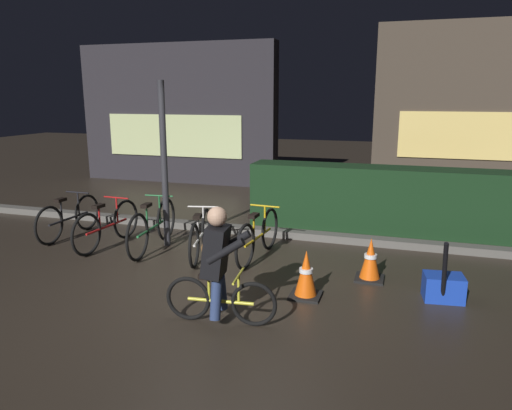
{
  "coord_description": "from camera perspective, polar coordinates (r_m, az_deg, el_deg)",
  "views": [
    {
      "loc": [
        2.08,
        -5.31,
        2.32
      ],
      "look_at": [
        0.2,
        0.6,
        0.9
      ],
      "focal_mm": 33.64,
      "sensor_mm": 36.0,
      "label": 1
    }
  ],
  "objects": [
    {
      "name": "traffic_cone_near",
      "position": [
        5.69,
        5.97,
        -8.23
      ],
      "size": [
        0.36,
        0.36,
        0.57
      ],
      "color": "black",
      "rests_on": "ground"
    },
    {
      "name": "parked_bike_right_mid",
      "position": [
        6.93,
        0.26,
        -3.72
      ],
      "size": [
        0.46,
        1.6,
        0.74
      ],
      "rotation": [
        0.0,
        0.0,
        1.49
      ],
      "color": "black",
      "rests_on": "ground"
    },
    {
      "name": "ground_plane",
      "position": [
        6.16,
        -3.51,
        -9.27
      ],
      "size": [
        40.0,
        40.0,
        0.0
      ],
      "primitive_type": "plane",
      "color": "#2D261E"
    },
    {
      "name": "traffic_cone_far",
      "position": [
        6.34,
        13.45,
        -6.37
      ],
      "size": [
        0.36,
        0.36,
        0.56
      ],
      "color": "black",
      "rests_on": "ground"
    },
    {
      "name": "blue_crate",
      "position": [
        6.04,
        21.38,
        -9.11
      ],
      "size": [
        0.48,
        0.37,
        0.3
      ],
      "primitive_type": "cube",
      "rotation": [
        0.0,
        0.0,
        0.13
      ],
      "color": "#193DB7",
      "rests_on": "ground"
    },
    {
      "name": "parked_bike_left_mid",
      "position": [
        7.84,
        -17.28,
        -2.34
      ],
      "size": [
        0.46,
        1.61,
        0.74
      ],
      "rotation": [
        0.0,
        0.0,
        1.52
      ],
      "color": "black",
      "rests_on": "ground"
    },
    {
      "name": "closed_umbrella",
      "position": [
        5.71,
        21.48,
        -7.63
      ],
      "size": [
        0.09,
        0.36,
        0.81
      ],
      "primitive_type": "cylinder",
      "rotation": [
        0.0,
        0.37,
        4.58
      ],
      "color": "black",
      "rests_on": "ground"
    },
    {
      "name": "cyclist",
      "position": [
        4.96,
        -4.52,
        -7.11
      ],
      "size": [
        1.19,
        0.5,
        1.25
      ],
      "rotation": [
        0.0,
        0.0,
        0.11
      ],
      "color": "black",
      "rests_on": "ground"
    },
    {
      "name": "storefront_left",
      "position": [
        13.24,
        -9.33,
        10.56
      ],
      "size": [
        5.48,
        0.54,
        3.65
      ],
      "color": "#262328",
      "rests_on": "ground"
    },
    {
      "name": "sidewalk_curb",
      "position": [
        8.11,
        2.08,
        -3.28
      ],
      "size": [
        12.0,
        0.24,
        0.12
      ],
      "primitive_type": "cube",
      "color": "#56544F",
      "rests_on": "ground"
    },
    {
      "name": "hedge_row",
      "position": [
        8.6,
        15.39,
        0.63
      ],
      "size": [
        4.8,
        0.7,
        1.12
      ],
      "primitive_type": "cube",
      "color": "black",
      "rests_on": "ground"
    },
    {
      "name": "parked_bike_center_left",
      "position": [
        7.5,
        -12.19,
        -2.54
      ],
      "size": [
        0.46,
        1.73,
        0.8
      ],
      "rotation": [
        0.0,
        0.0,
        1.66
      ],
      "color": "black",
      "rests_on": "ground"
    },
    {
      "name": "storefront_right",
      "position": [
        12.57,
        23.43,
        10.38
      ],
      "size": [
        4.1,
        0.54,
        4.0
      ],
      "color": "#42382D",
      "rests_on": "ground"
    },
    {
      "name": "parked_bike_leftmost",
      "position": [
        8.58,
        -21.35,
        -1.41
      ],
      "size": [
        0.46,
        1.57,
        0.72
      ],
      "rotation": [
        0.0,
        0.0,
        1.56
      ],
      "color": "black",
      "rests_on": "ground"
    },
    {
      "name": "parked_bike_center_right",
      "position": [
        7.06,
        -6.63,
        -3.62
      ],
      "size": [
        0.48,
        1.5,
        0.71
      ],
      "rotation": [
        0.0,
        0.0,
        1.8
      ],
      "color": "black",
      "rests_on": "ground"
    },
    {
      "name": "street_post",
      "position": [
        7.49,
        -10.86,
        4.62
      ],
      "size": [
        0.1,
        0.1,
        2.54
      ],
      "primitive_type": "cylinder",
      "color": "#2D2D33",
      "rests_on": "ground"
    }
  ]
}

